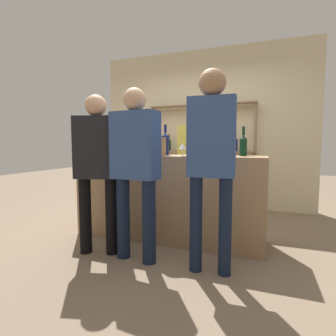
# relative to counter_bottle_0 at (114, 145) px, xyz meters

# --- Properties ---
(ground_plane) EXTENTS (16.00, 16.00, 0.00)m
(ground_plane) POSITION_rel_counter_bottle_0_xyz_m (0.80, -0.10, -1.11)
(ground_plane) COLOR #7A6651
(bar_counter) EXTENTS (2.20, 0.54, 0.99)m
(bar_counter) POSITION_rel_counter_bottle_0_xyz_m (0.80, -0.10, -0.62)
(bar_counter) COLOR #997551
(bar_counter) RESTS_ON ground_plane
(back_wall) EXTENTS (3.80, 0.12, 2.80)m
(back_wall) POSITION_rel_counter_bottle_0_xyz_m (0.80, 1.77, 0.29)
(back_wall) COLOR beige
(back_wall) RESTS_ON ground_plane
(back_shelf) EXTENTS (1.88, 0.18, 1.82)m
(back_shelf) POSITION_rel_counter_bottle_0_xyz_m (0.80, 1.59, 0.08)
(back_shelf) COLOR #897056
(back_shelf) RESTS_ON ground_plane
(counter_bottle_0) EXTENTS (0.08, 0.08, 0.31)m
(counter_bottle_0) POSITION_rel_counter_bottle_0_xyz_m (0.00, 0.00, 0.00)
(counter_bottle_0) COLOR silver
(counter_bottle_0) RESTS_ON bar_counter
(counter_bottle_1) EXTENTS (0.07, 0.07, 0.34)m
(counter_bottle_1) POSITION_rel_counter_bottle_0_xyz_m (1.23, 0.02, 0.01)
(counter_bottle_1) COLOR silver
(counter_bottle_1) RESTS_ON bar_counter
(counter_bottle_2) EXTENTS (0.08, 0.08, 0.32)m
(counter_bottle_2) POSITION_rel_counter_bottle_0_xyz_m (1.63, -0.00, 0.00)
(counter_bottle_2) COLOR black
(counter_bottle_2) RESTS_ON bar_counter
(counter_bottle_3) EXTENTS (0.08, 0.08, 0.32)m
(counter_bottle_3) POSITION_rel_counter_bottle_0_xyz_m (0.25, -0.00, 0.01)
(counter_bottle_3) COLOR #0F1956
(counter_bottle_3) RESTS_ON bar_counter
(counter_bottle_4) EXTENTS (0.09, 0.09, 0.38)m
(counter_bottle_4) POSITION_rel_counter_bottle_0_xyz_m (0.72, 0.01, 0.02)
(counter_bottle_4) COLOR #0F1956
(counter_bottle_4) RESTS_ON bar_counter
(counter_bottle_5) EXTENTS (0.07, 0.07, 0.33)m
(counter_bottle_5) POSITION_rel_counter_bottle_0_xyz_m (1.21, -0.12, 0.01)
(counter_bottle_5) COLOR black
(counter_bottle_5) RESTS_ON bar_counter
(wine_glass) EXTENTS (0.08, 0.08, 0.14)m
(wine_glass) POSITION_rel_counter_bottle_0_xyz_m (1.02, -0.27, -0.02)
(wine_glass) COLOR silver
(wine_glass) RESTS_ON bar_counter
(ice_bucket) EXTENTS (0.23, 0.23, 0.21)m
(ice_bucket) POSITION_rel_counter_bottle_0_xyz_m (0.68, -0.17, -0.02)
(ice_bucket) COLOR #846647
(ice_bucket) RESTS_ON bar_counter
(customer_right) EXTENTS (0.40, 0.23, 1.74)m
(customer_right) POSITION_rel_counter_bottle_0_xyz_m (1.43, -0.78, -0.07)
(customer_right) COLOR #121C33
(customer_right) RESTS_ON ground_plane
(server_behind_counter) EXTENTS (0.51, 0.32, 1.60)m
(server_behind_counter) POSITION_rel_counter_bottle_0_xyz_m (0.93, 0.65, -0.19)
(server_behind_counter) COLOR brown
(server_behind_counter) RESTS_ON ground_plane
(customer_left) EXTENTS (0.47, 0.30, 1.61)m
(customer_left) POSITION_rel_counter_bottle_0_xyz_m (0.28, -0.76, -0.17)
(customer_left) COLOR black
(customer_left) RESTS_ON ground_plane
(customer_center) EXTENTS (0.47, 0.24, 1.64)m
(customer_center) POSITION_rel_counter_bottle_0_xyz_m (0.71, -0.78, -0.16)
(customer_center) COLOR #121C33
(customer_center) RESTS_ON ground_plane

